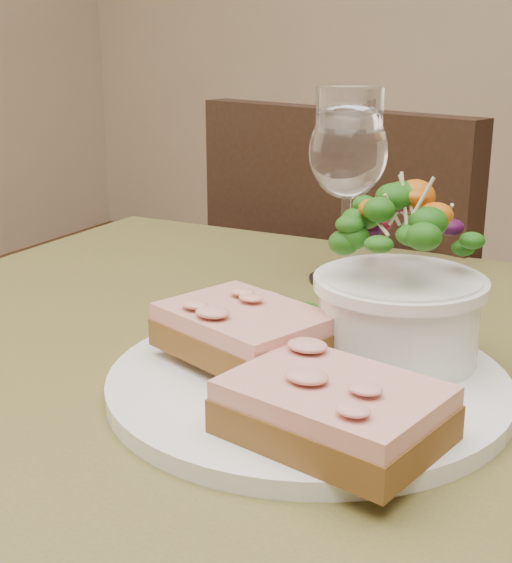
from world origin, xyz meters
The scene contains 9 objects.
cafe_table centered at (0.00, 0.00, 0.65)m, with size 0.80×0.80×0.75m.
chair_far centered at (-0.09, 0.63, 0.29)m, with size 0.52×0.52×0.90m.
dinner_plate centered at (0.04, 0.00, 0.76)m, with size 0.27×0.27×0.01m, color white.
sandwich_front centered at (0.09, -0.07, 0.78)m, with size 0.14×0.11×0.03m.
sandwich_back centered at (-0.01, 0.00, 0.79)m, with size 0.13×0.12×0.03m.
ramekin centered at (-0.03, 0.02, 0.78)m, with size 0.07×0.07×0.04m.
salad_bowl centered at (0.08, 0.06, 0.82)m, with size 0.11×0.11×0.13m.
garnish centered at (-0.02, 0.09, 0.77)m, with size 0.05×0.04×0.02m.
wine_glass centered at (-0.03, 0.25, 0.87)m, with size 0.08×0.08×0.18m.
Camera 1 is at (0.24, -0.45, 0.98)m, focal length 50.00 mm.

